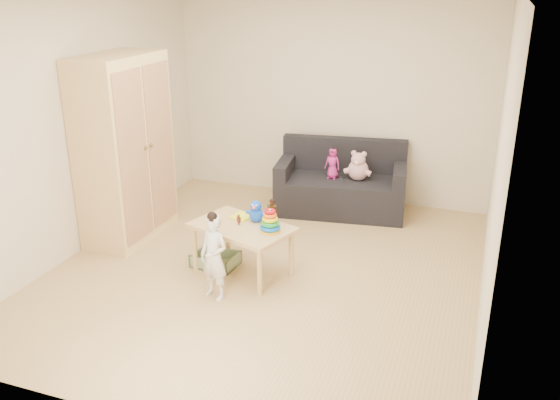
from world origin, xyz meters
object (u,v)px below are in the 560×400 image
at_px(play_table, 242,249).
at_px(toddler, 214,258).
at_px(wardrobe, 125,149).
at_px(sofa, 341,195).

height_order(play_table, toddler, toddler).
distance_m(wardrobe, sofa, 2.60).
relative_size(wardrobe, toddler, 2.54).
xyz_separation_m(play_table, toddler, (-0.05, -0.52, 0.14)).
bearing_deg(sofa, toddler, -110.71).
height_order(wardrobe, play_table, wardrobe).
height_order(wardrobe, sofa, wardrobe).
distance_m(sofa, play_table, 1.94).
bearing_deg(wardrobe, play_table, -15.25).
bearing_deg(play_table, sofa, 75.25).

